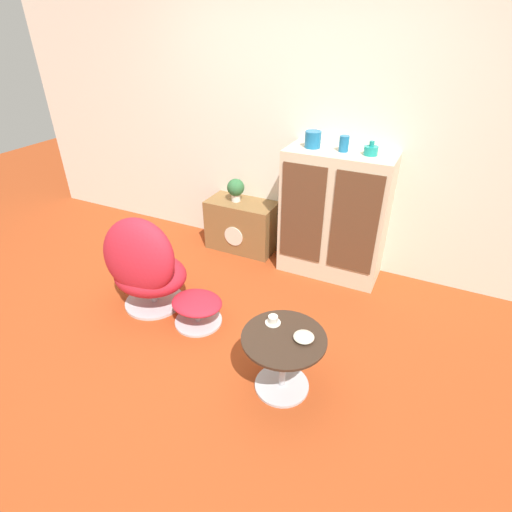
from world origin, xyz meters
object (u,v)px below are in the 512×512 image
(vase_inner_left, at_px, (344,144))
(bowl, at_px, (304,337))
(potted_plant, at_px, (236,188))
(egg_chair, at_px, (145,267))
(tv_console, at_px, (242,225))
(vase_leftmost, at_px, (313,139))
(sideboard, at_px, (334,216))
(ottoman, at_px, (197,306))
(teacup, at_px, (273,320))
(coffee_table, at_px, (283,356))
(vase_inner_right, at_px, (371,150))

(vase_inner_left, bearing_deg, bowl, -80.62)
(potted_plant, bearing_deg, egg_chair, -97.55)
(tv_console, height_order, egg_chair, egg_chair)
(vase_leftmost, relative_size, vase_inner_left, 1.07)
(vase_leftmost, distance_m, bowl, 1.76)
(potted_plant, bearing_deg, tv_console, -0.53)
(sideboard, height_order, potted_plant, sideboard)
(egg_chair, bearing_deg, bowl, -10.59)
(tv_console, height_order, potted_plant, potted_plant)
(tv_console, height_order, ottoman, tv_console)
(teacup, distance_m, bowl, 0.24)
(ottoman, distance_m, teacup, 0.84)
(coffee_table, relative_size, vase_inner_left, 4.16)
(vase_inner_right, bearing_deg, sideboard, -179.08)
(vase_inner_right, bearing_deg, egg_chair, -139.64)
(potted_plant, bearing_deg, bowl, -49.69)
(potted_plant, bearing_deg, sideboard, -1.93)
(ottoman, distance_m, potted_plant, 1.38)
(bowl, bearing_deg, vase_inner_left, 99.38)
(coffee_table, height_order, vase_inner_left, vase_inner_left)
(bowl, bearing_deg, vase_leftmost, 109.05)
(coffee_table, height_order, teacup, teacup)
(vase_inner_right, bearing_deg, tv_console, 178.56)
(potted_plant, bearing_deg, coffee_table, -52.95)
(ottoman, distance_m, vase_leftmost, 1.69)
(egg_chair, height_order, bowl, egg_chair)
(vase_inner_left, distance_m, bowl, 1.70)
(ottoman, relative_size, teacup, 4.12)
(vase_inner_right, bearing_deg, bowl, -89.13)
(vase_inner_right, height_order, bowl, vase_inner_right)
(tv_console, height_order, coffee_table, tv_console)
(coffee_table, height_order, bowl, bowl)
(tv_console, relative_size, bowl, 5.46)
(vase_leftmost, bearing_deg, vase_inner_left, 0.00)
(sideboard, xyz_separation_m, vase_inner_left, (0.02, 0.00, 0.65))
(sideboard, height_order, bowl, sideboard)
(sideboard, relative_size, teacup, 11.64)
(coffee_table, bearing_deg, ottoman, 160.14)
(ottoman, distance_m, vase_inner_left, 1.78)
(tv_console, distance_m, coffee_table, 1.92)
(ottoman, height_order, vase_inner_left, vase_inner_left)
(egg_chair, distance_m, coffee_table, 1.38)
(sideboard, distance_m, tv_console, 1.02)
(sideboard, bearing_deg, tv_console, 177.98)
(vase_inner_right, distance_m, bowl, 1.67)
(vase_leftmost, height_order, bowl, vase_leftmost)
(tv_console, xyz_separation_m, vase_inner_right, (1.21, -0.03, 0.95))
(vase_inner_left, height_order, potted_plant, vase_inner_left)
(coffee_table, bearing_deg, vase_inner_right, 86.55)
(potted_plant, bearing_deg, teacup, -54.12)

